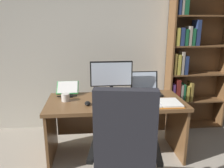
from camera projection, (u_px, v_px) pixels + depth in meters
wall_back at (107, 36)px, 3.35m from camera, size 4.64×0.12×2.80m
desk at (115, 113)px, 2.77m from camera, size 1.60×0.71×0.71m
bookshelf at (191, 60)px, 3.36m from camera, size 0.89×0.28×2.11m
office_chair at (125, 160)px, 1.88m from camera, size 0.67×0.60×1.13m
monitor at (111, 78)px, 2.81m from camera, size 0.53×0.16×0.43m
laptop at (146, 89)px, 2.90m from camera, size 0.36×0.31×0.26m
keyboard at (114, 103)px, 2.52m from camera, size 0.42×0.15×0.02m
computer_mouse at (87, 103)px, 2.49m from camera, size 0.06×0.10×0.04m
reading_stand_with_book at (68, 89)px, 2.83m from camera, size 0.27×0.24×0.15m
open_binder at (159, 103)px, 2.52m from camera, size 0.49×0.31×0.02m
notepad at (134, 98)px, 2.70m from camera, size 0.16×0.22×0.01m
pen at (136, 97)px, 2.70m from camera, size 0.14×0.05×0.01m
coffee_mug at (66, 97)px, 2.61m from camera, size 0.09×0.09×0.09m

